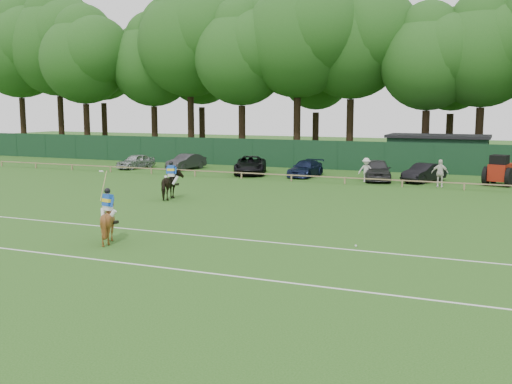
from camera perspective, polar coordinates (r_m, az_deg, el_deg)
The scene contains 20 objects.
ground at distance 26.34m, azimuth -3.54°, elevation -3.82°, with size 160.00×160.00×0.00m, color #1E4C14.
horse_dark at distance 35.62m, azimuth -8.05°, elevation 0.67°, with size 0.92×2.03×1.71m, color black.
horse_chestnut at distance 24.94m, azimuth -13.88°, elevation -2.79°, with size 1.34×1.51×1.66m, color brown.
sedan_silver at distance 53.67m, azimuth -11.38°, elevation 2.88°, with size 1.50×3.73×1.27m, color #ACB0B2.
sedan_grey at distance 52.25m, azimuth -6.67°, elevation 2.88°, with size 1.41×4.05×1.34m, color #2C2C2E.
suv_black at distance 48.32m, azimuth -0.54°, elevation 2.57°, with size 2.39×5.19×1.44m, color black.
sedan_navy at distance 46.79m, azimuth 4.74°, elevation 2.23°, with size 1.75×4.31×1.25m, color #111937.
hatch_grey at distance 45.08m, azimuth 11.47°, elevation 2.07°, with size 1.85×4.61×1.57m, color #2F2E31.
estate_black at distance 44.96m, azimuth 15.69°, elevation 1.77°, with size 1.43×4.09×1.35m, color black.
spectator_left at distance 44.02m, azimuth 10.45°, elevation 2.08°, with size 1.13×0.65×1.75m, color beige.
spectator_mid at distance 42.53m, azimuth 17.11°, elevation 1.73°, with size 1.11×0.46×1.89m, color white.
rider_dark at distance 35.52m, azimuth -8.08°, elevation 1.88°, with size 0.93×0.46×1.41m.
rider_chestnut at distance 24.81m, azimuth -13.96°, elevation -1.09°, with size 0.93×0.71×2.05m.
polo_ball at distance 23.87m, azimuth 9.49°, elevation -5.07°, with size 0.09×0.09×0.09m, color silver.
pitch_lines at distance 23.34m, azimuth -7.38°, elevation -5.43°, with size 60.00×5.10×0.01m.
pitch_rail at distance 42.94m, azimuth 7.17°, elevation 1.42°, with size 62.10×0.10×0.50m.
perimeter_fence at distance 51.54m, azimuth 9.90°, elevation 3.39°, with size 92.08×0.08×2.50m.
utility_shed at distance 53.50m, azimuth 16.93°, elevation 3.64°, with size 8.40×4.40×3.04m.
tree_row at distance 59.09m, azimuth 13.52°, elevation 2.67°, with size 96.00×12.00×21.00m, color #26561C, non-canonical shape.
tractor at distance 44.66m, azimuth 22.19°, elevation 1.86°, with size 2.25×2.87×2.13m.
Camera 1 is at (11.47, -23.07, 5.49)m, focal length 42.00 mm.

